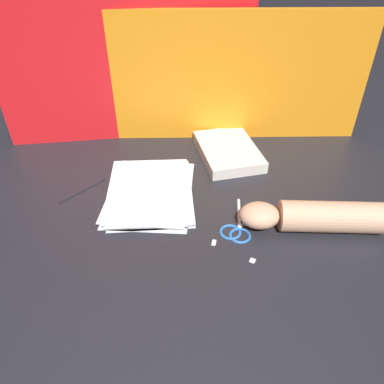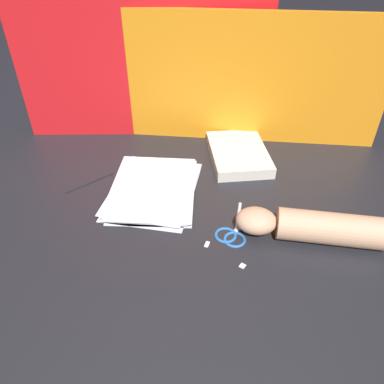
# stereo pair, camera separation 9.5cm
# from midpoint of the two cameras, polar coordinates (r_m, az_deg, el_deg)

# --- Properties ---
(ground_plane) EXTENTS (6.00, 6.00, 0.00)m
(ground_plane) POSITION_cam_midpoint_polar(r_m,az_deg,el_deg) (1.02, 1.26, -1.48)
(ground_plane) COLOR black
(backdrop_panel_left) EXTENTS (0.80, 0.13, 0.57)m
(backdrop_panel_left) POSITION_cam_midpoint_polar(r_m,az_deg,el_deg) (1.23, -5.33, 20.67)
(backdrop_panel_left) COLOR red
(backdrop_panel_left) RESTS_ON ground_plane
(backdrop_panel_center) EXTENTS (0.88, 0.04, 0.41)m
(backdrop_panel_center) POSITION_cam_midpoint_polar(r_m,az_deg,el_deg) (1.23, 10.16, 16.29)
(backdrop_panel_center) COLOR orange
(backdrop_panel_center) RESTS_ON ground_plane
(paper_stack) EXTENTS (0.25, 0.31, 0.02)m
(paper_stack) POSITION_cam_midpoint_polar(r_m,az_deg,el_deg) (1.04, -3.33, 0.35)
(paper_stack) COLOR white
(paper_stack) RESTS_ON ground_plane
(book_closed) EXTENTS (0.22, 0.28, 0.03)m
(book_closed) POSITION_cam_midpoint_polar(r_m,az_deg,el_deg) (1.20, 9.36, 5.69)
(book_closed) COLOR silver
(book_closed) RESTS_ON ground_plane
(scissors) EXTENTS (0.15, 0.17, 0.01)m
(scissors) POSITION_cam_midpoint_polar(r_m,az_deg,el_deg) (0.93, 9.51, -5.96)
(scissors) COLOR silver
(scissors) RESTS_ON ground_plane
(hand_forearm) EXTENTS (0.35, 0.09, 0.08)m
(hand_forearm) POSITION_cam_midpoint_polar(r_m,az_deg,el_deg) (0.94, 20.67, -5.08)
(hand_forearm) COLOR tan
(hand_forearm) RESTS_ON ground_plane
(paper_scrap_near) EXTENTS (0.02, 0.02, 0.00)m
(paper_scrap_near) POSITION_cam_midpoint_polar(r_m,az_deg,el_deg) (0.86, 10.91, -11.12)
(paper_scrap_near) COLOR white
(paper_scrap_near) RESTS_ON ground_plane
(paper_scrap_mid) EXTENTS (0.01, 0.02, 0.00)m
(paper_scrap_mid) POSITION_cam_midpoint_polar(r_m,az_deg,el_deg) (0.90, 5.37, -8.05)
(paper_scrap_mid) COLOR white
(paper_scrap_mid) RESTS_ON ground_plane
(pen) EXTENTS (0.11, 0.11, 0.01)m
(pen) POSITION_cam_midpoint_polar(r_m,az_deg,el_deg) (1.11, -12.98, 1.42)
(pen) COLOR black
(pen) RESTS_ON ground_plane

